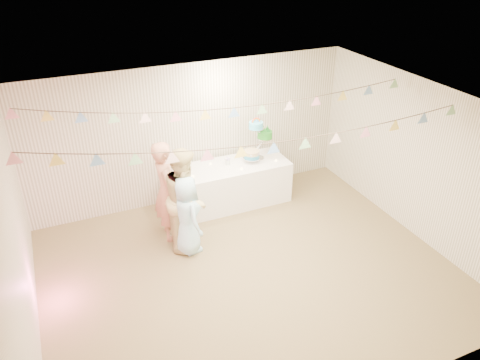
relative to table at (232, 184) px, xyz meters
name	(u,v)px	position (x,y,z in m)	size (l,w,h in m)	color
floor	(249,272)	(-0.56, -1.98, -0.39)	(6.00, 6.00, 0.00)	brown
ceiling	(251,110)	(-0.56, -1.98, 2.21)	(6.00, 6.00, 0.00)	white
back_wall	(192,134)	(-0.56, 0.52, 0.91)	(6.00, 6.00, 0.00)	silver
front_wall	(359,321)	(-0.56, -4.48, 0.91)	(6.00, 6.00, 0.00)	silver
left_wall	(17,252)	(-3.56, -1.98, 0.91)	(5.00, 5.00, 0.00)	silver
right_wall	(418,160)	(2.44, -1.98, 0.91)	(5.00, 5.00, 0.00)	silver
table	(232,184)	(0.00, 0.00, 0.00)	(2.11, 0.84, 0.79)	white
cake_stand	(258,142)	(0.55, 0.05, 0.74)	(0.70, 0.41, 0.78)	silver
cake_bottom	(252,159)	(0.40, -0.01, 0.44)	(0.31, 0.31, 0.15)	teal
cake_middle	(264,140)	(0.73, 0.14, 0.71)	(0.27, 0.27, 0.22)	#1B801C
cake_top_tier	(256,131)	(0.49, 0.02, 0.98)	(0.25, 0.25, 0.19)	#46BADE
platter	(202,174)	(-0.60, -0.05, 0.36)	(0.33, 0.33, 0.02)	white
posy	(228,163)	(-0.06, 0.05, 0.43)	(0.13, 0.13, 0.15)	white
person_adult_a	(167,191)	(-1.38, -0.55, 0.47)	(0.63, 0.41, 1.73)	tan
person_adult_b	(186,198)	(-1.17, -0.89, 0.46)	(0.83, 0.65, 1.71)	#DFCE89
person_child	(187,215)	(-1.22, -1.08, 0.27)	(0.65, 0.42, 1.32)	#B2E6FB
bunting_back	(219,102)	(-0.56, -0.88, 1.96)	(5.60, 1.10, 0.40)	pink
bunting_front	(258,136)	(-0.56, -2.18, 1.93)	(5.60, 0.90, 0.36)	#72A5E5
tealight_0	(193,176)	(-0.80, -0.15, 0.41)	(0.04, 0.04, 0.03)	#FFD88C
tealight_1	(210,164)	(-0.35, 0.18, 0.41)	(0.04, 0.04, 0.03)	#FFD88C
tealight_2	(242,168)	(0.10, -0.22, 0.41)	(0.04, 0.04, 0.03)	#FFD88C
tealight_3	(244,156)	(0.35, 0.22, 0.41)	(0.04, 0.04, 0.03)	#FFD88C
tealight_4	(276,160)	(0.82, -0.18, 0.41)	(0.04, 0.04, 0.03)	#FFD88C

